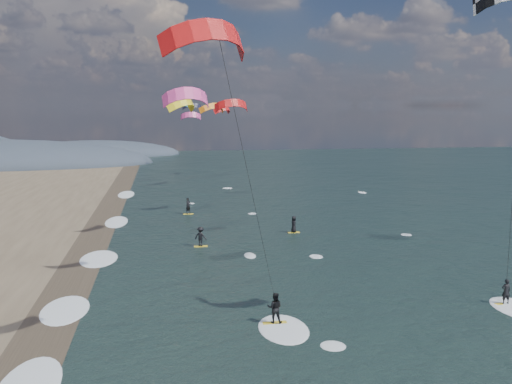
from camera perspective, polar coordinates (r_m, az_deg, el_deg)
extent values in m
cube|color=#382D23|center=(30.38, -20.98, -14.25)|extent=(3.00, 240.00, 0.00)
ellipsoid|color=#3D4756|center=(138.84, -15.89, 3.55)|extent=(40.00, 18.00, 7.00)
cube|color=yellow|center=(37.01, 23.65, -10.21)|extent=(1.20, 0.36, 0.05)
imported|color=black|center=(36.78, 23.73, -9.08)|extent=(0.56, 0.38, 1.48)
cube|color=yellow|center=(31.24, 1.90, -12.96)|extent=(1.30, 0.40, 0.06)
imported|color=black|center=(30.93, 1.90, -11.49)|extent=(0.94, 0.81, 1.65)
ellipsoid|color=white|center=(30.58, 2.76, -13.52)|extent=(2.60, 4.20, 0.12)
cylinder|color=black|center=(26.05, -0.53, 0.55)|extent=(0.02, 0.02, 14.84)
cube|color=yellow|center=(47.47, -5.54, -5.42)|extent=(1.10, 0.35, 0.05)
imported|color=black|center=(47.28, -5.56, -4.44)|extent=(1.20, 1.05, 1.62)
cube|color=yellow|center=(52.44, 3.79, -4.05)|extent=(1.10, 0.35, 0.05)
imported|color=black|center=(52.28, 3.80, -3.22)|extent=(0.56, 0.78, 1.50)
cube|color=yellow|center=(61.55, -6.78, -2.19)|extent=(1.10, 0.35, 0.05)
imported|color=black|center=(61.39, -6.79, -1.38)|extent=(0.74, 0.73, 1.73)
ellipsoid|color=white|center=(26.58, -20.13, -17.62)|extent=(2.40, 5.40, 0.11)
ellipsoid|color=white|center=(34.76, -17.32, -11.13)|extent=(2.40, 5.40, 0.11)
ellipsoid|color=white|center=(45.19, -15.38, -6.45)|extent=(2.40, 5.40, 0.11)
ellipsoid|color=white|center=(58.77, -13.94, -2.93)|extent=(2.40, 5.40, 0.11)
ellipsoid|color=white|center=(76.45, -12.86, -0.25)|extent=(2.40, 5.40, 0.11)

